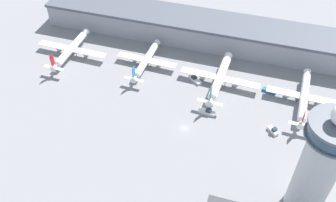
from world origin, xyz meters
name	(u,v)px	position (x,y,z in m)	size (l,w,h in m)	color
ground_plane	(184,128)	(0.00, 0.00, 0.00)	(1000.00, 1000.00, 0.00)	gray
terminal_building	(216,32)	(0.00, 70.00, 7.59)	(205.51, 25.00, 14.99)	#9399A3
control_tower	(319,165)	(53.42, -25.21, 25.42)	(17.98, 17.98, 53.01)	#BCBCC1
airplane_gate_alpha	(71,49)	(-74.97, 34.29, 4.61)	(40.98, 37.68, 13.09)	white
airplane_gate_bravo	(146,60)	(-31.72, 37.80, 4.05)	(33.36, 36.01, 11.97)	white
airplane_gate_charlie	(220,78)	(9.36, 33.96, 4.77)	(41.35, 40.73, 14.23)	white
airplane_gate_delta	(304,97)	(51.25, 32.53, 4.33)	(36.34, 41.29, 12.54)	white
service_truck_catering	(273,131)	(39.37, 9.25, 1.07)	(5.66, 5.71, 3.06)	black
service_truck_fuel	(270,91)	(35.04, 36.32, 0.84)	(7.42, 4.03, 2.43)	black
service_truck_baggage	(195,80)	(-3.39, 33.53, 0.90)	(8.08, 6.74, 2.59)	black
service_truck_water	(207,112)	(8.02, 12.09, 1.04)	(8.38, 3.14, 3.00)	black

